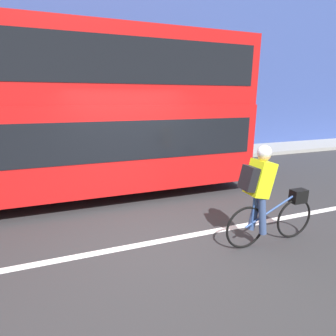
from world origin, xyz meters
TOP-DOWN VIEW (x-y plane):
  - ground_plane at (0.00, 0.00)m, footprint 80.00×80.00m
  - road_center_line at (0.00, -0.13)m, footprint 50.00×0.14m
  - sidewalk_curb at (0.00, 5.73)m, footprint 60.00×1.97m
  - building_facade at (0.00, 6.87)m, footprint 60.00×0.30m
  - bus at (-1.70, 2.63)m, footprint 9.47×2.46m
  - cyclist_on_bike at (1.61, -0.77)m, footprint 1.67×0.32m

SIDE VIEW (x-z plane):
  - ground_plane at x=0.00m, z-range 0.00..0.00m
  - road_center_line at x=0.00m, z-range 0.00..0.01m
  - sidewalk_curb at x=0.00m, z-range 0.00..0.15m
  - cyclist_on_bike at x=1.61m, z-range 0.06..1.70m
  - bus at x=-1.70m, z-range 0.21..3.92m
  - building_facade at x=0.00m, z-range 0.00..7.09m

